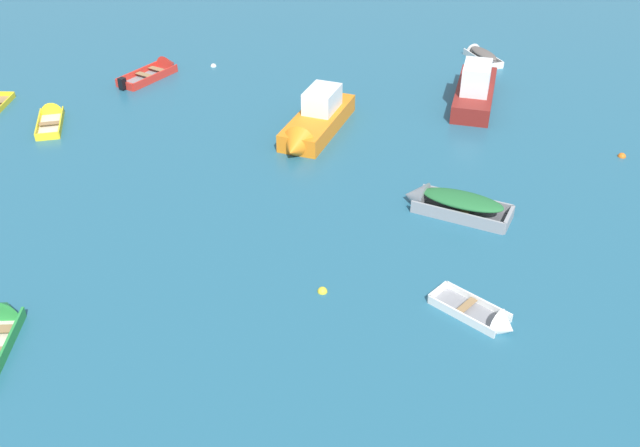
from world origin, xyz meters
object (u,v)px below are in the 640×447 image
Objects in this scene: rowboat_yellow_midfield_left at (52,116)px; mooring_buoy_central at (322,292)px; mooring_buoy_midfield at (213,66)px; rowboat_grey_back_row_left at (446,202)px; rowboat_white_back_row_center at (490,320)px; rowboat_red_near_left at (159,70)px; mooring_buoy_near_foreground at (622,157)px; motor_launch_maroon_back_row_right at (476,86)px; motor_launch_orange_distant_center at (315,122)px; rowboat_white_far_left at (479,54)px.

mooring_buoy_central is at bearing -57.12° from rowboat_yellow_midfield_left.
rowboat_yellow_midfield_left is 10.49m from mooring_buoy_midfield.
rowboat_white_back_row_center is (-0.97, -6.94, -0.25)m from rowboat_grey_back_row_left.
rowboat_red_near_left is 26.79m from rowboat_white_back_row_center.
rowboat_yellow_midfield_left is 28.40m from mooring_buoy_near_foreground.
rowboat_yellow_midfield_left is 25.16m from rowboat_white_back_row_center.
motor_launch_orange_distant_center is at bearing -165.65° from motor_launch_maroon_back_row_right.
mooring_buoy_midfield is at bearing 150.04° from motor_launch_maroon_back_row_right.
mooring_buoy_central is 17.28m from mooring_buoy_near_foreground.
motor_launch_maroon_back_row_right is 2.28× the size of rowboat_white_back_row_center.
rowboat_yellow_midfield_left reaches higher than mooring_buoy_central.
motor_launch_orange_distant_center is at bearing -52.81° from rowboat_red_near_left.
rowboat_white_far_left is 25.37m from rowboat_yellow_midfield_left.
rowboat_grey_back_row_left reaches higher than rowboat_red_near_left.
motor_launch_orange_distant_center reaches higher than mooring_buoy_central.
mooring_buoy_midfield is (8.79, 5.71, -0.17)m from rowboat_yellow_midfield_left.
rowboat_red_near_left is 10.35× the size of mooring_buoy_near_foreground.
rowboat_grey_back_row_left is 1.13× the size of rowboat_red_near_left.
rowboat_white_far_left reaches higher than mooring_buoy_near_foreground.
motor_launch_orange_distant_center is (-3.89, 8.00, 0.25)m from rowboat_grey_back_row_left.
rowboat_yellow_midfield_left is 0.56× the size of motor_launch_orange_distant_center.
rowboat_white_far_left is 13.67m from mooring_buoy_near_foreground.
motor_launch_orange_distant_center is at bearing 115.91° from rowboat_grey_back_row_left.
mooring_buoy_midfield is at bearing 113.89° from rowboat_grey_back_row_left.
rowboat_red_near_left is 11.08× the size of mooring_buoy_midfield.
mooring_buoy_central is at bearing 151.63° from rowboat_white_back_row_center.
rowboat_yellow_midfield_left is 9.73× the size of mooring_buoy_near_foreground.
mooring_buoy_near_foreground is at bearing -35.51° from rowboat_red_near_left.
rowboat_grey_back_row_left reaches higher than rowboat_white_back_row_center.
motor_launch_orange_distant_center is at bearing -145.49° from rowboat_white_far_left.
motor_launch_maroon_back_row_right is (-2.68, -5.90, 0.47)m from rowboat_white_far_left.
rowboat_white_far_left is (8.21, 16.32, -0.11)m from rowboat_grey_back_row_left.
rowboat_grey_back_row_left is at bearing -66.11° from mooring_buoy_midfield.
rowboat_grey_back_row_left is 1.43× the size of rowboat_white_back_row_center.
rowboat_yellow_midfield_left reaches higher than mooring_buoy_midfield.
mooring_buoy_central is (5.25, -21.97, -0.21)m from rowboat_red_near_left.
rowboat_white_far_left is at bearing -6.81° from mooring_buoy_midfield.
rowboat_red_near_left is at bearing 103.44° from mooring_buoy_central.
rowboat_red_near_left is 12.28m from motor_launch_orange_distant_center.
motor_launch_orange_distant_center is at bearing 101.06° from rowboat_white_back_row_center.
motor_launch_maroon_back_row_right is 15.74m from mooring_buoy_midfield.
motor_launch_maroon_back_row_right reaches higher than motor_launch_orange_distant_center.
rowboat_grey_back_row_left reaches higher than mooring_buoy_midfield.
mooring_buoy_central is at bearing -128.44° from motor_launch_maroon_back_row_right.
rowboat_red_near_left is at bearing 112.70° from rowboat_white_back_row_center.
rowboat_white_back_row_center is (10.34, -24.72, -0.06)m from rowboat_red_near_left.
rowboat_white_back_row_center is 8.15× the size of mooring_buoy_near_foreground.
rowboat_grey_back_row_left is at bearing -117.97° from motor_launch_maroon_back_row_right.
rowboat_white_back_row_center is at bearing -50.77° from rowboat_yellow_midfield_left.
rowboat_grey_back_row_left reaches higher than mooring_buoy_central.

